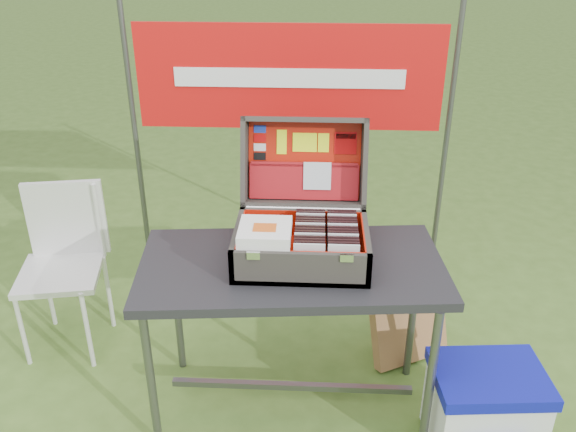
# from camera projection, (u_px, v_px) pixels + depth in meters

# --- Properties ---
(ground) EXTENTS (80.00, 80.00, 0.00)m
(ground) POSITION_uv_depth(u_px,v_px,m) (277.00, 420.00, 2.78)
(ground) COLOR #486A26
(ground) RESTS_ON ground
(table) EXTENTS (1.30, 0.73, 0.78)m
(table) POSITION_uv_depth(u_px,v_px,m) (291.00, 339.00, 2.68)
(table) COLOR black
(table) RESTS_ON ground
(table_top) EXTENTS (1.30, 0.73, 0.04)m
(table_top) POSITION_uv_depth(u_px,v_px,m) (292.00, 267.00, 2.51)
(table_top) COLOR black
(table_top) RESTS_ON ground
(table_leg_fl) EXTENTS (0.04, 0.04, 0.74)m
(table_leg_fl) POSITION_uv_depth(u_px,v_px,m) (151.00, 377.00, 2.49)
(table_leg_fl) COLOR #59595B
(table_leg_fl) RESTS_ON ground
(table_leg_fr) EXTENTS (0.04, 0.04, 0.74)m
(table_leg_fr) POSITION_uv_depth(u_px,v_px,m) (430.00, 387.00, 2.44)
(table_leg_fr) COLOR #59595B
(table_leg_fr) RESTS_ON ground
(table_leg_bl) EXTENTS (0.04, 0.04, 0.74)m
(table_leg_bl) POSITION_uv_depth(u_px,v_px,m) (177.00, 305.00, 2.94)
(table_leg_bl) COLOR #59595B
(table_leg_bl) RESTS_ON ground
(table_leg_br) EXTENTS (0.04, 0.04, 0.74)m
(table_leg_br) POSITION_uv_depth(u_px,v_px,m) (413.00, 312.00, 2.89)
(table_leg_br) COLOR #59595B
(table_leg_br) RESTS_ON ground
(table_brace) EXTENTS (1.10, 0.03, 0.03)m
(table_brace) POSITION_uv_depth(u_px,v_px,m) (291.00, 386.00, 2.81)
(table_brace) COLOR #59595B
(table_brace) RESTS_ON ground
(suitcase) EXTENTS (0.55, 0.55, 0.50)m
(suitcase) POSITION_uv_depth(u_px,v_px,m) (302.00, 201.00, 2.46)
(suitcase) COLOR #3E3A35
(suitcase) RESTS_ON table
(suitcase_base_bottom) EXTENTS (0.55, 0.39, 0.02)m
(suitcase_base_bottom) POSITION_uv_depth(u_px,v_px,m) (301.00, 259.00, 2.51)
(suitcase_base_bottom) COLOR #3E3A35
(suitcase_base_bottom) RESTS_ON table_top
(suitcase_base_wall_front) EXTENTS (0.55, 0.02, 0.15)m
(suitcase_base_wall_front) POSITION_uv_depth(u_px,v_px,m) (300.00, 270.00, 2.32)
(suitcase_base_wall_front) COLOR #3E3A35
(suitcase_base_wall_front) RESTS_ON table_top
(suitcase_base_wall_back) EXTENTS (0.55, 0.02, 0.15)m
(suitcase_base_wall_back) POSITION_uv_depth(u_px,v_px,m) (303.00, 225.00, 2.65)
(suitcase_base_wall_back) COLOR #3E3A35
(suitcase_base_wall_back) RESTS_ON table_top
(suitcase_base_wall_left) EXTENTS (0.02, 0.39, 0.15)m
(suitcase_base_wall_left) POSITION_uv_depth(u_px,v_px,m) (238.00, 244.00, 2.50)
(suitcase_base_wall_left) COLOR #3E3A35
(suitcase_base_wall_left) RESTS_ON table_top
(suitcase_base_wall_right) EXTENTS (0.02, 0.39, 0.15)m
(suitcase_base_wall_right) POSITION_uv_depth(u_px,v_px,m) (366.00, 247.00, 2.47)
(suitcase_base_wall_right) COLOR #3E3A35
(suitcase_base_wall_right) RESTS_ON table_top
(suitcase_liner_floor) EXTENTS (0.50, 0.35, 0.01)m
(suitcase_liner_floor) POSITION_uv_depth(u_px,v_px,m) (301.00, 256.00, 2.51)
(suitcase_liner_floor) COLOR red
(suitcase_liner_floor) RESTS_ON suitcase_base_bottom
(suitcase_latch_left) EXTENTS (0.05, 0.01, 0.03)m
(suitcase_latch_left) POSITION_uv_depth(u_px,v_px,m) (253.00, 256.00, 2.29)
(suitcase_latch_left) COLOR silver
(suitcase_latch_left) RESTS_ON suitcase_base_wall_front
(suitcase_latch_right) EXTENTS (0.05, 0.01, 0.03)m
(suitcase_latch_right) POSITION_uv_depth(u_px,v_px,m) (347.00, 258.00, 2.28)
(suitcase_latch_right) COLOR silver
(suitcase_latch_right) RESTS_ON suitcase_base_wall_front
(suitcase_hinge) EXTENTS (0.49, 0.02, 0.02)m
(suitcase_hinge) POSITION_uv_depth(u_px,v_px,m) (303.00, 209.00, 2.63)
(suitcase_hinge) COLOR silver
(suitcase_hinge) RESTS_ON suitcase_base_wall_back
(suitcase_lid_back) EXTENTS (0.55, 0.14, 0.38)m
(suitcase_lid_back) POSITION_uv_depth(u_px,v_px,m) (305.00, 161.00, 2.73)
(suitcase_lid_back) COLOR #3E3A35
(suitcase_lid_back) RESTS_ON suitcase_base_wall_back
(suitcase_lid_rim_far) EXTENTS (0.55, 0.15, 0.06)m
(suitcase_lid_rim_far) POSITION_uv_depth(u_px,v_px,m) (305.00, 119.00, 2.63)
(suitcase_lid_rim_far) COLOR #3E3A35
(suitcase_lid_rim_far) RESTS_ON suitcase_lid_back
(suitcase_lid_rim_near) EXTENTS (0.55, 0.15, 0.06)m
(suitcase_lid_rim_near) POSITION_uv_depth(u_px,v_px,m) (303.00, 204.00, 2.70)
(suitcase_lid_rim_near) COLOR #3E3A35
(suitcase_lid_rim_near) RESTS_ON suitcase_lid_back
(suitcase_lid_rim_left) EXTENTS (0.02, 0.25, 0.42)m
(suitcase_lid_rim_left) POSITION_uv_depth(u_px,v_px,m) (245.00, 161.00, 2.68)
(suitcase_lid_rim_left) COLOR #3E3A35
(suitcase_lid_rim_left) RESTS_ON suitcase_lid_back
(suitcase_lid_rim_right) EXTENTS (0.02, 0.25, 0.42)m
(suitcase_lid_rim_right) POSITION_uv_depth(u_px,v_px,m) (364.00, 163.00, 2.65)
(suitcase_lid_rim_right) COLOR #3E3A35
(suitcase_lid_rim_right) RESTS_ON suitcase_lid_back
(suitcase_lid_liner) EXTENTS (0.50, 0.11, 0.33)m
(suitcase_lid_liner) POSITION_uv_depth(u_px,v_px,m) (304.00, 161.00, 2.71)
(suitcase_lid_liner) COLOR red
(suitcase_lid_liner) RESTS_ON suitcase_lid_back
(suitcase_liner_wall_front) EXTENTS (0.50, 0.01, 0.12)m
(suitcase_liner_wall_front) POSITION_uv_depth(u_px,v_px,m) (300.00, 265.00, 2.33)
(suitcase_liner_wall_front) COLOR red
(suitcase_liner_wall_front) RESTS_ON suitcase_base_bottom
(suitcase_liner_wall_back) EXTENTS (0.50, 0.01, 0.12)m
(suitcase_liner_wall_back) POSITION_uv_depth(u_px,v_px,m) (303.00, 224.00, 2.63)
(suitcase_liner_wall_back) COLOR red
(suitcase_liner_wall_back) RESTS_ON suitcase_base_bottom
(suitcase_liner_wall_left) EXTENTS (0.01, 0.35, 0.12)m
(suitcase_liner_wall_left) POSITION_uv_depth(u_px,v_px,m) (241.00, 242.00, 2.49)
(suitcase_liner_wall_left) COLOR red
(suitcase_liner_wall_left) RESTS_ON suitcase_base_bottom
(suitcase_liner_wall_right) EXTENTS (0.01, 0.35, 0.12)m
(suitcase_liner_wall_right) POSITION_uv_depth(u_px,v_px,m) (363.00, 245.00, 2.47)
(suitcase_liner_wall_right) COLOR red
(suitcase_liner_wall_right) RESTS_ON suitcase_base_bottom
(suitcase_lid_pocket) EXTENTS (0.48, 0.08, 0.16)m
(suitcase_lid_pocket) POSITION_uv_depth(u_px,v_px,m) (304.00, 182.00, 2.71)
(suitcase_lid_pocket) COLOR maroon
(suitcase_lid_pocket) RESTS_ON suitcase_lid_liner
(suitcase_pocket_edge) EXTENTS (0.47, 0.03, 0.03)m
(suitcase_pocket_edge) POSITION_uv_depth(u_px,v_px,m) (304.00, 164.00, 2.69)
(suitcase_pocket_edge) COLOR maroon
(suitcase_pocket_edge) RESTS_ON suitcase_lid_pocket
(suitcase_pocket_cd) EXTENTS (0.12, 0.05, 0.12)m
(suitcase_pocket_cd) POSITION_uv_depth(u_px,v_px,m) (317.00, 176.00, 2.68)
(suitcase_pocket_cd) COLOR silver
(suitcase_pocket_cd) RESTS_ON suitcase_lid_pocket
(lid_sticker_cc_a) EXTENTS (0.05, 0.01, 0.03)m
(lid_sticker_cc_a) POSITION_uv_depth(u_px,v_px,m) (260.00, 129.00, 2.69)
(lid_sticker_cc_a) COLOR #1933B2
(lid_sticker_cc_a) RESTS_ON suitcase_lid_liner
(lid_sticker_cc_b) EXTENTS (0.05, 0.01, 0.03)m
(lid_sticker_cc_b) POSITION_uv_depth(u_px,v_px,m) (260.00, 138.00, 2.70)
(lid_sticker_cc_b) COLOR #BF0708
(lid_sticker_cc_b) RESTS_ON suitcase_lid_liner
(lid_sticker_cc_c) EXTENTS (0.05, 0.01, 0.03)m
(lid_sticker_cc_c) POSITION_uv_depth(u_px,v_px,m) (260.00, 147.00, 2.71)
(lid_sticker_cc_c) COLOR white
(lid_sticker_cc_c) RESTS_ON suitcase_lid_liner
(lid_sticker_cc_d) EXTENTS (0.05, 0.01, 0.03)m
(lid_sticker_cc_d) POSITION_uv_depth(u_px,v_px,m) (260.00, 156.00, 2.71)
(lid_sticker_cc_d) COLOR black
(lid_sticker_cc_d) RESTS_ON suitcase_lid_liner
(lid_card_neon_tall) EXTENTS (0.04, 0.03, 0.10)m
(lid_card_neon_tall) POSITION_uv_depth(u_px,v_px,m) (282.00, 142.00, 2.70)
(lid_card_neon_tall) COLOR #E7FB16
(lid_card_neon_tall) RESTS_ON suitcase_lid_liner
(lid_card_neon_main) EXTENTS (0.11, 0.03, 0.08)m
(lid_card_neon_main) POSITION_uv_depth(u_px,v_px,m) (305.00, 142.00, 2.69)
(lid_card_neon_main) COLOR #E7FB16
(lid_card_neon_main) RESTS_ON suitcase_lid_liner
(lid_card_neon_small) EXTENTS (0.05, 0.03, 0.08)m
(lid_card_neon_small) POSITION_uv_depth(u_px,v_px,m) (324.00, 143.00, 2.69)
(lid_card_neon_small) COLOR #E7FB16
(lid_card_neon_small) RESTS_ON suitcase_lid_liner
(lid_sticker_band) EXTENTS (0.10, 0.03, 0.09)m
(lid_sticker_band) POSITION_uv_depth(u_px,v_px,m) (346.00, 143.00, 2.68)
(lid_sticker_band) COLOR #BF0708
(lid_sticker_band) RESTS_ON suitcase_lid_liner
(lid_sticker_band_bar) EXTENTS (0.09, 0.01, 0.02)m
(lid_sticker_band_bar) POSITION_uv_depth(u_px,v_px,m) (346.00, 136.00, 2.68)
(lid_sticker_band_bar) COLOR black
(lid_sticker_band_bar) RESTS_ON suitcase_lid_liner
(cd_left_0) EXTENTS (0.12, 0.01, 0.14)m
(cd_left_0) POSITION_uv_depth(u_px,v_px,m) (309.00, 260.00, 2.34)
(cd_left_0) COLOR silver
(cd_left_0) RESTS_ON suitcase_liner_floor
(cd_left_1) EXTENTS (0.12, 0.01, 0.14)m
(cd_left_1) POSITION_uv_depth(u_px,v_px,m) (309.00, 257.00, 2.36)
(cd_left_1) COLOR black
(cd_left_1) RESTS_ON suitcase_liner_floor
(cd_left_2) EXTENTS (0.12, 0.01, 0.14)m
(cd_left_2) POSITION_uv_depth(u_px,v_px,m) (309.00, 254.00, 2.38)
(cd_left_2) COLOR black
(cd_left_2) RESTS_ON suitcase_liner_floor
(cd_left_3) EXTENTS (0.12, 0.01, 0.14)m
(cd_left_3) POSITION_uv_depth(u_px,v_px,m) (309.00, 251.00, 2.40)
(cd_left_3) COLOR black
(cd_left_3) RESTS_ON suitcase_liner_floor
(cd_left_4) EXTENTS (0.12, 0.01, 0.14)m
(cd_left_4) POSITION_uv_depth(u_px,v_px,m) (310.00, 249.00, 2.42)
(cd_left_4) COLOR silver
(cd_left_4) RESTS_ON suitcase_liner_floor
(cd_left_5) EXTENTS (0.12, 0.01, 0.14)m
(cd_left_5) POSITION_uv_depth(u_px,v_px,m) (310.00, 246.00, 2.44)
(cd_left_5) COLOR black
(cd_left_5) RESTS_ON suitcase_liner_floor
(cd_left_6) EXTENTS (0.12, 0.01, 0.14)m
(cd_left_6) POSITION_uv_depth(u_px,v_px,m) (310.00, 243.00, 2.46)
(cd_left_6) COLOR black
(cd_left_6) RESTS_ON suitcase_liner_floor
(cd_left_7) EXTENTS (0.12, 0.01, 0.14)m
(cd_left_7) POSITION_uv_depth(u_px,v_px,m) (310.00, 241.00, 2.48)
(cd_left_7) COLOR black
(cd_left_7) RESTS_ON suitcase_liner_floor
(cd_left_8) EXTENTS (0.12, 0.01, 0.14)m
(cd_left_8) POSITION_uv_depth(u_px,v_px,m) (310.00, 238.00, 2.49)
(cd_left_8) COLOR silver
(cd_left_8) RESTS_ON suitcase_liner_floor
(cd_left_9) EXTENTS (0.12, 0.01, 0.14)m
(cd_left_9) POSITION_uv_depth(u_px,v_px,m) (310.00, 236.00, 2.51)
(cd_left_9) COLOR black
(cd_left_9) RESTS_ON suitcase_liner_floor
(cd_left_10) EXTENTS (0.12, 0.01, 0.14)m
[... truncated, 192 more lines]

